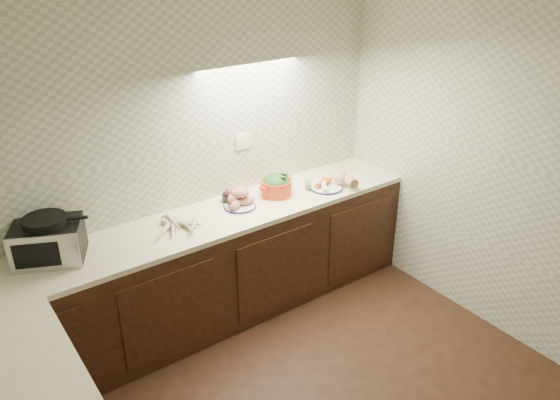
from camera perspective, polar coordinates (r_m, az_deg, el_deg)
room at (r=2.65m, az=6.59°, el=-0.67°), size 3.60×3.60×2.60m
counter at (r=3.50m, az=-11.17°, el=-17.01°), size 3.60×3.60×0.90m
toaster_oven at (r=3.82m, az=-23.07°, el=-3.86°), size 0.52×0.47×0.30m
parsnip_pile at (r=3.99m, az=-10.46°, el=-2.60°), size 0.33×0.37×0.07m
sweet_potato_plate at (r=4.24m, az=-4.29°, el=0.05°), size 0.26×0.26×0.15m
onion_bowl at (r=4.34m, az=-5.05°, el=0.43°), size 0.16×0.16×0.13m
dutch_oven at (r=4.42m, az=-0.41°, el=1.60°), size 0.32×0.29×0.18m
veg_plate at (r=4.59m, az=5.45°, el=1.91°), size 0.42×0.32×0.13m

